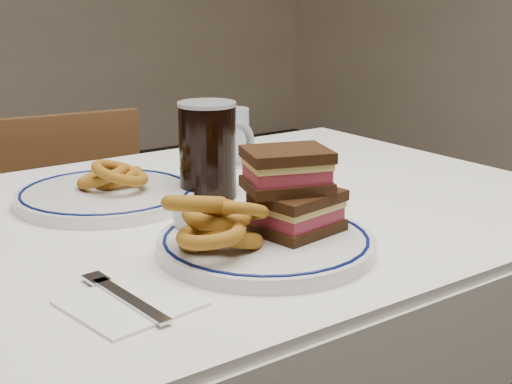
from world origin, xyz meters
TOP-DOWN VIEW (x-y plane):
  - dining_table at (0.00, 0.00)m, footprint 1.27×0.87m
  - chair_far at (0.06, 0.81)m, footprint 0.41×0.41m
  - main_plate at (-0.02, -0.21)m, footprint 0.30×0.30m
  - reuben_sandwich at (0.02, -0.21)m, footprint 0.14×0.13m
  - onion_rings_main at (-0.10, -0.21)m, footprint 0.14×0.13m
  - ketchup_ramekin at (-0.08, -0.11)m, footprint 0.06×0.06m
  - beer_mug at (0.06, 0.06)m, footprint 0.15×0.10m
  - water_glass at (0.21, 0.23)m, footprint 0.07×0.07m
  - far_plate at (-0.10, 0.14)m, footprint 0.30×0.30m
  - onion_rings_far at (-0.08, 0.14)m, footprint 0.13×0.14m
  - napkin_fork at (-0.25, -0.25)m, footprint 0.15×0.17m

SIDE VIEW (x-z plane):
  - chair_far at x=0.06m, z-range 0.04..0.84m
  - dining_table at x=0.00m, z-range 0.27..1.02m
  - napkin_fork at x=-0.25m, z-range 0.75..0.76m
  - main_plate at x=-0.02m, z-range 0.75..0.77m
  - far_plate at x=-0.10m, z-range 0.75..0.77m
  - ketchup_ramekin at x=-0.08m, z-range 0.77..0.81m
  - onion_rings_far at x=-0.08m, z-range 0.75..0.83m
  - onion_rings_main at x=-0.10m, z-range 0.75..0.86m
  - water_glass at x=0.21m, z-range 0.75..0.87m
  - reuben_sandwich at x=0.02m, z-range 0.77..0.89m
  - beer_mug at x=0.06m, z-range 0.75..0.92m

